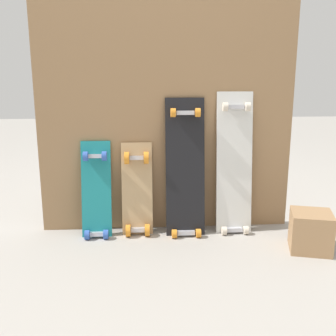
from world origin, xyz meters
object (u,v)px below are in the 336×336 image
at_px(skateboard_teal, 96,195).
at_px(wooden_crate, 311,231).
at_px(skateboard_black, 185,173).
at_px(skateboard_natural, 137,194).
at_px(skateboard_white, 234,169).

xyz_separation_m(skateboard_teal, wooden_crate, (1.19, -0.30, -0.14)).
relative_size(skateboard_black, wooden_crate, 4.10).
bearing_deg(skateboard_natural, skateboard_teal, -177.02).
bearing_deg(skateboard_white, skateboard_natural, -179.87).
height_order(skateboard_white, wooden_crate, skateboard_white).
bearing_deg(skateboard_black, wooden_crate, -24.49).
xyz_separation_m(skateboard_white, wooden_crate, (0.36, -0.32, -0.28)).
bearing_deg(wooden_crate, skateboard_black, 155.51).
relative_size(skateboard_teal, wooden_crate, 2.93).
bearing_deg(skateboard_white, skateboard_teal, -179.04).
relative_size(skateboard_white, wooden_crate, 4.25).
bearing_deg(skateboard_natural, skateboard_black, -2.81).
xyz_separation_m(skateboard_teal, skateboard_white, (0.83, 0.01, 0.14)).
xyz_separation_m(skateboard_black, wooden_crate, (0.66, -0.30, -0.26)).
bearing_deg(skateboard_natural, wooden_crate, -18.38).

